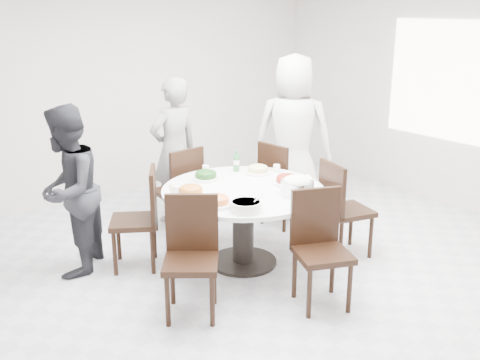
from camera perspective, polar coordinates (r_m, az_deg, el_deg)
floor at (r=5.23m, az=2.85°, el=-9.49°), size 6.00×6.00×0.01m
wall_back at (r=7.29m, az=-12.42°, el=9.39°), size 6.00×0.01×2.80m
wall_right at (r=7.05m, az=22.34°, el=8.25°), size 0.01×6.00×2.80m
window at (r=7.02m, az=22.35°, el=9.04°), size 0.04×2.20×1.40m
dining_table at (r=5.28m, az=0.33°, el=-4.74°), size 1.50×1.50×0.75m
chair_ne at (r=6.22m, az=4.50°, el=-0.35°), size 0.46×0.46×0.95m
chair_n at (r=6.04m, az=-6.44°, el=-0.96°), size 0.46×0.46×0.95m
chair_nw at (r=5.27m, az=-10.76°, el=-3.93°), size 0.58×0.58×0.95m
chair_sw at (r=4.40m, az=-5.02°, el=-8.09°), size 0.59×0.59×0.95m
chair_s at (r=4.58m, az=8.40°, el=-7.21°), size 0.55×0.55×0.95m
chair_se at (r=5.54m, az=10.87°, el=-2.88°), size 0.51×0.51×0.95m
diner_right at (r=6.53m, az=5.41°, el=4.61°), size 1.05×1.07×1.85m
diner_middle at (r=6.28m, az=-6.70°, el=2.99°), size 0.61×0.42×1.63m
diner_left at (r=5.23m, az=-17.08°, el=-1.11°), size 0.94×0.95×1.55m
dish_greens at (r=5.42m, az=-3.49°, el=0.40°), size 0.26×0.26×0.07m
dish_pale at (r=5.60m, az=1.83°, el=0.98°), size 0.25×0.25×0.07m
dish_orange at (r=4.98m, az=-5.00°, el=-1.15°), size 0.26×0.26×0.07m
dish_redbrown at (r=5.29m, az=4.87°, el=-0.06°), size 0.28×0.28×0.07m
dish_tofu at (r=4.71m, az=-2.41°, el=-2.20°), size 0.28×0.28×0.07m
rice_bowl at (r=5.01m, az=5.83°, el=-0.76°), size 0.30×0.30×0.13m
soup_bowl at (r=4.59m, az=0.61°, el=-2.67°), size 0.26×0.26×0.08m
beverage_bottle at (r=5.66m, az=-0.37°, el=1.97°), size 0.06×0.06×0.22m
tea_cups at (r=5.63m, az=-3.14°, el=1.12°), size 0.07×0.07×0.08m
chopsticks at (r=5.63m, az=-3.80°, el=0.74°), size 0.24×0.04×0.01m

